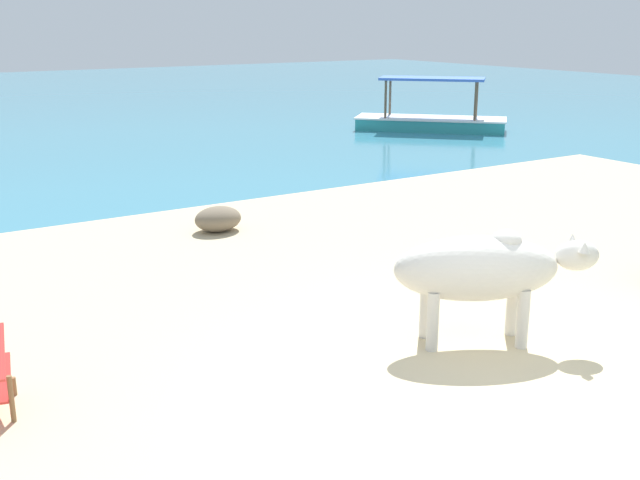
% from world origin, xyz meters
% --- Properties ---
extents(sand_beach, '(18.00, 14.00, 0.04)m').
position_xyz_m(sand_beach, '(0.00, 0.00, 0.02)').
color(sand_beach, '#CCB78E').
rests_on(sand_beach, ground).
extents(cow, '(1.69, 1.15, 0.98)m').
position_xyz_m(cow, '(0.53, 1.11, 0.69)').
color(cow, beige).
rests_on(cow, sand_beach).
extents(shore_rock_medium, '(0.68, 0.57, 0.32)m').
position_xyz_m(shore_rock_medium, '(0.25, 5.59, 0.20)').
color(shore_rock_medium, '#756651').
rests_on(shore_rock_medium, sand_beach).
extents(boat_teal, '(3.38, 3.44, 1.29)m').
position_xyz_m(boat_teal, '(8.90, 11.51, 0.29)').
color(boat_teal, teal).
rests_on(boat_teal, water_surface).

